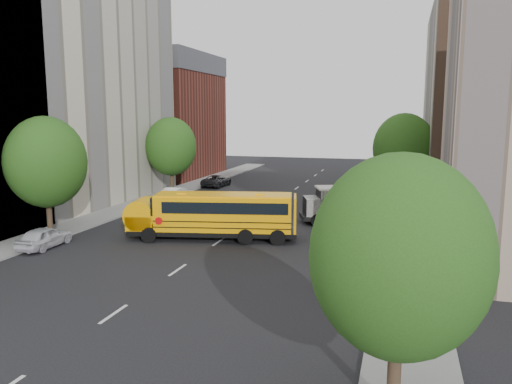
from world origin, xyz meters
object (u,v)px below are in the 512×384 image
at_px(school_bus, 212,213).
at_px(parked_car_1, 176,195).
at_px(safari_truck, 345,204).
at_px(parked_car_0, 44,237).
at_px(street_tree_4, 404,148).
at_px(parked_car_5, 390,177).
at_px(street_tree_5, 404,145).
at_px(street_tree_2, 171,147).
at_px(street_tree_1, 46,162).
at_px(parked_car_2, 217,181).
at_px(street_tree_3, 400,256).
at_px(parked_car_3, 365,280).

xyz_separation_m(school_bus, parked_car_1, (-8.12, 11.78, -0.99)).
height_order(safari_truck, parked_car_0, safari_truck).
distance_m(street_tree_4, parked_car_5, 15.27).
bearing_deg(parked_car_5, street_tree_5, -62.63).
bearing_deg(parked_car_5, street_tree_2, -145.95).
bearing_deg(street_tree_2, parked_car_0, -86.05).
height_order(street_tree_5, parked_car_5, street_tree_5).
relative_size(school_bus, parked_car_1, 2.58).
distance_m(street_tree_1, parked_car_2, 25.17).
bearing_deg(street_tree_5, street_tree_1, -126.25).
bearing_deg(street_tree_1, parked_car_1, 81.29).
xyz_separation_m(street_tree_4, parked_car_5, (-1.40, 14.57, -4.35)).
xyz_separation_m(street_tree_2, street_tree_3, (22.00, -32.00, -0.37)).
relative_size(street_tree_5, safari_truck, 1.12).
height_order(parked_car_0, parked_car_5, parked_car_5).
bearing_deg(parked_car_1, street_tree_2, -54.92).
distance_m(parked_car_1, parked_car_3, 26.62).
relative_size(street_tree_1, street_tree_2, 1.03).
height_order(parked_car_2, parked_car_5, parked_car_5).
xyz_separation_m(street_tree_1, street_tree_5, (22.00, 30.00, -0.25)).
bearing_deg(parked_car_0, parked_car_5, -120.13).
bearing_deg(street_tree_2, parked_car_3, -47.98).
bearing_deg(parked_car_1, parked_car_2, -86.08).
relative_size(parked_car_1, parked_car_2, 0.92).
relative_size(street_tree_5, parked_car_0, 1.95).
distance_m(street_tree_5, parked_car_0, 38.50).
bearing_deg(parked_car_0, parked_car_3, 171.05).
distance_m(street_tree_2, parked_car_5, 25.56).
relative_size(street_tree_4, parked_car_5, 1.84).
xyz_separation_m(street_tree_5, parked_car_0, (-20.60, -32.28, -4.05)).
height_order(street_tree_3, parked_car_2, street_tree_3).
relative_size(street_tree_3, street_tree_5, 0.95).
bearing_deg(street_tree_1, safari_truck, 28.60).
bearing_deg(school_bus, safari_truck, 31.09).
distance_m(street_tree_5, school_bus, 29.95).
relative_size(street_tree_2, parked_car_0, 2.00).
bearing_deg(parked_car_0, safari_truck, -145.21).
distance_m(street_tree_1, parked_car_3, 21.59).
distance_m(street_tree_1, street_tree_5, 37.20).
relative_size(street_tree_4, safari_truck, 1.21).
distance_m(street_tree_2, parked_car_0, 20.75).
relative_size(school_bus, parked_car_2, 2.38).
distance_m(street_tree_3, parked_car_3, 9.98).
xyz_separation_m(street_tree_5, parked_car_5, (-1.40, 2.57, -3.98)).
bearing_deg(parked_car_5, street_tree_3, -89.50).
relative_size(parked_car_3, parked_car_5, 1.08).
height_order(parked_car_0, parked_car_3, parked_car_3).
distance_m(street_tree_3, parked_car_5, 46.74).
distance_m(street_tree_2, parked_car_3, 31.05).
distance_m(school_bus, safari_truck, 10.57).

